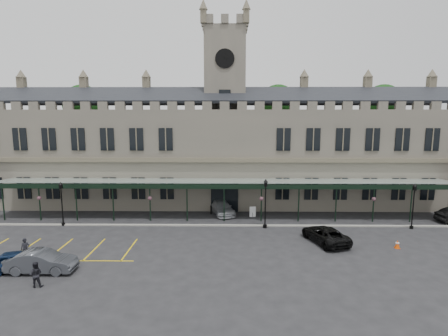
{
  "coord_description": "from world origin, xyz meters",
  "views": [
    {
      "loc": [
        0.45,
        -29.33,
        11.35
      ],
      "look_at": [
        0.0,
        6.0,
        6.0
      ],
      "focal_mm": 28.0,
      "sensor_mm": 36.0,
      "label": 1
    }
  ],
  "objects_px": {
    "car_left_a": "(19,261)",
    "car_taxi": "(222,208)",
    "station_building": "(225,153)",
    "clock_tower": "(225,101)",
    "person_b": "(36,274)",
    "lamp_post_left": "(62,200)",
    "traffic_cone": "(397,244)",
    "person_a": "(25,249)",
    "lamp_post_mid": "(265,199)",
    "car_van": "(325,235)",
    "lamp_post_right": "(414,202)",
    "car_left_b": "(42,262)",
    "sign_board": "(253,212)"
  },
  "relations": [
    {
      "from": "car_left_a",
      "to": "car_taxi",
      "type": "xyz_separation_m",
      "value": [
        14.67,
        15.12,
        0.01
      ]
    },
    {
      "from": "station_building",
      "to": "clock_tower",
      "type": "xyz_separation_m",
      "value": [
        0.0,
        0.09,
        6.64
      ]
    },
    {
      "from": "station_building",
      "to": "person_b",
      "type": "height_order",
      "value": "station_building"
    },
    {
      "from": "lamp_post_left",
      "to": "car_left_a",
      "type": "distance_m",
      "value": 10.87
    },
    {
      "from": "traffic_cone",
      "to": "person_a",
      "type": "bearing_deg",
      "value": -174.6
    },
    {
      "from": "station_building",
      "to": "car_taxi",
      "type": "relative_size",
      "value": 11.72
    },
    {
      "from": "car_taxi",
      "to": "station_building",
      "type": "bearing_deg",
      "value": 68.64
    },
    {
      "from": "station_building",
      "to": "person_a",
      "type": "distance_m",
      "value": 25.35
    },
    {
      "from": "traffic_cone",
      "to": "car_taxi",
      "type": "xyz_separation_m",
      "value": [
        -15.35,
        10.42,
        0.39
      ]
    },
    {
      "from": "lamp_post_mid",
      "to": "car_taxi",
      "type": "height_order",
      "value": "lamp_post_mid"
    },
    {
      "from": "station_building",
      "to": "car_left_a",
      "type": "bearing_deg",
      "value": -125.51
    },
    {
      "from": "clock_tower",
      "to": "car_left_a",
      "type": "relative_size",
      "value": 5.73
    },
    {
      "from": "car_taxi",
      "to": "person_b",
      "type": "xyz_separation_m",
      "value": [
        -12.04,
        -17.62,
        0.13
      ]
    },
    {
      "from": "car_left_a",
      "to": "car_taxi",
      "type": "relative_size",
      "value": 0.84
    },
    {
      "from": "car_left_a",
      "to": "station_building",
      "type": "bearing_deg",
      "value": -51.6
    },
    {
      "from": "lamp_post_mid",
      "to": "car_van",
      "type": "xyz_separation_m",
      "value": [
        4.97,
        -4.07,
        -2.27
      ]
    },
    {
      "from": "station_building",
      "to": "lamp_post_right",
      "type": "relative_size",
      "value": 12.84
    },
    {
      "from": "car_left_b",
      "to": "lamp_post_left",
      "type": "bearing_deg",
      "value": 17.33
    },
    {
      "from": "lamp_post_mid",
      "to": "sign_board",
      "type": "height_order",
      "value": "lamp_post_mid"
    },
    {
      "from": "car_van",
      "to": "person_b",
      "type": "bearing_deg",
      "value": 3.76
    },
    {
      "from": "car_left_a",
      "to": "person_a",
      "type": "distance_m",
      "value": 1.89
    },
    {
      "from": "car_taxi",
      "to": "car_van",
      "type": "distance_m",
      "value": 13.15
    },
    {
      "from": "traffic_cone",
      "to": "station_building",
      "type": "bearing_deg",
      "value": 132.61
    },
    {
      "from": "clock_tower",
      "to": "traffic_cone",
      "type": "height_order",
      "value": "clock_tower"
    },
    {
      "from": "sign_board",
      "to": "person_a",
      "type": "relative_size",
      "value": 0.67
    },
    {
      "from": "lamp_post_left",
      "to": "car_taxi",
      "type": "distance_m",
      "value": 17.12
    },
    {
      "from": "traffic_cone",
      "to": "lamp_post_right",
      "type": "bearing_deg",
      "value": 53.21
    },
    {
      "from": "lamp_post_right",
      "to": "car_left_b",
      "type": "xyz_separation_m",
      "value": [
        -32.13,
        -10.24,
        -1.97
      ]
    },
    {
      "from": "lamp_post_mid",
      "to": "traffic_cone",
      "type": "height_order",
      "value": "lamp_post_mid"
    },
    {
      "from": "car_taxi",
      "to": "sign_board",
      "type": "bearing_deg",
      "value": -37.36
    },
    {
      "from": "station_building",
      "to": "traffic_cone",
      "type": "xyz_separation_m",
      "value": [
        15.03,
        -16.33,
        -6.11
      ]
    },
    {
      "from": "car_taxi",
      "to": "car_left_b",
      "type": "bearing_deg",
      "value": -148.02
    },
    {
      "from": "traffic_cone",
      "to": "car_left_a",
      "type": "relative_size",
      "value": 0.17
    },
    {
      "from": "car_left_b",
      "to": "clock_tower",
      "type": "bearing_deg",
      "value": -32.41
    },
    {
      "from": "car_taxi",
      "to": "person_b",
      "type": "relative_size",
      "value": 2.93
    },
    {
      "from": "clock_tower",
      "to": "car_left_a",
      "type": "xyz_separation_m",
      "value": [
        -15.0,
        -21.11,
        -12.37
      ]
    },
    {
      "from": "station_building",
      "to": "person_a",
      "type": "relative_size",
      "value": 33.49
    },
    {
      "from": "lamp_post_left",
      "to": "lamp_post_mid",
      "type": "distance_m",
      "value": 20.9
    },
    {
      "from": "car_left_b",
      "to": "person_a",
      "type": "relative_size",
      "value": 2.72
    },
    {
      "from": "lamp_post_left",
      "to": "person_a",
      "type": "bearing_deg",
      "value": -82.47
    },
    {
      "from": "lamp_post_mid",
      "to": "person_b",
      "type": "relative_size",
      "value": 2.9
    },
    {
      "from": "lamp_post_mid",
      "to": "car_taxi",
      "type": "xyz_separation_m",
      "value": [
        -4.51,
        5.04,
        -2.25
      ]
    },
    {
      "from": "station_building",
      "to": "clock_tower",
      "type": "height_order",
      "value": "clock_tower"
    },
    {
      "from": "clock_tower",
      "to": "car_left_a",
      "type": "distance_m",
      "value": 28.7
    },
    {
      "from": "lamp_post_mid",
      "to": "sign_board",
      "type": "bearing_deg",
      "value": 104.66
    },
    {
      "from": "sign_board",
      "to": "car_van",
      "type": "distance_m",
      "value": 9.9
    },
    {
      "from": "car_taxi",
      "to": "traffic_cone",
      "type": "bearing_deg",
      "value": -52.38
    },
    {
      "from": "traffic_cone",
      "to": "person_b",
      "type": "distance_m",
      "value": 28.33
    },
    {
      "from": "lamp_post_left",
      "to": "lamp_post_right",
      "type": "relative_size",
      "value": 0.99
    },
    {
      "from": "clock_tower",
      "to": "car_taxi",
      "type": "bearing_deg",
      "value": -93.11
    }
  ]
}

